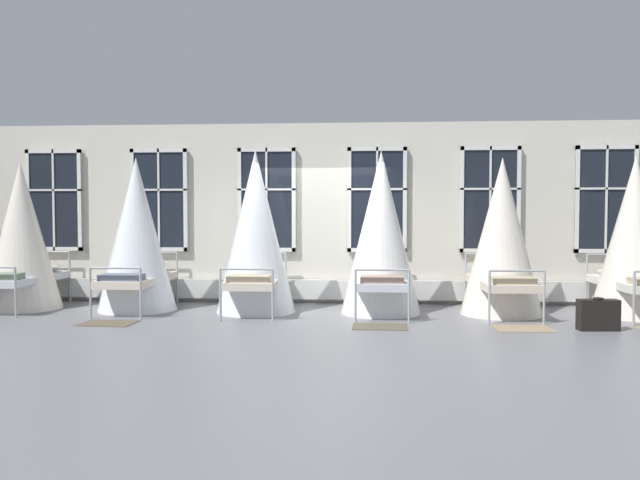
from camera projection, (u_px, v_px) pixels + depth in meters
The scene contains 13 objects.
ground at pixel (317, 312), 10.55m from camera, with size 27.83×27.83×0.00m, color slate.
back_wall_with_windows at pixel (322, 213), 11.66m from camera, with size 14.91×0.10×3.33m, color beige.
window_bank at pixel (321, 244), 11.56m from camera, with size 11.28×0.10×2.80m.
cot_first at pixel (22, 238), 10.86m from camera, with size 1.33×1.95×2.55m.
cot_second at pixel (137, 236), 10.72m from camera, with size 1.33×1.94×2.62m.
cot_third at pixel (256, 234), 10.51m from camera, with size 1.33×1.95×2.72m.
cot_fourth at pixel (381, 235), 10.39m from camera, with size 1.33×1.94×2.70m.
cot_fifth at pixel (502, 239), 10.25m from camera, with size 1.33×1.96×2.57m.
cot_sixth at pixel (635, 238), 10.11m from camera, with size 1.33×1.95×2.60m.
rug_second at pixel (108, 323), 9.42m from camera, with size 0.80×0.56×0.01m, color brown.
rug_fourth at pixel (380, 327), 9.13m from camera, with size 0.80×0.56×0.01m, color brown.
rug_fifth at pixel (522, 328), 8.99m from camera, with size 0.80×0.56×0.01m, color #8E7A5B.
suitcase_dark at pixel (598, 315), 8.86m from camera, with size 0.57×0.25×0.47m.
Camera 1 is at (0.78, -10.46, 1.65)m, focal length 35.16 mm.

